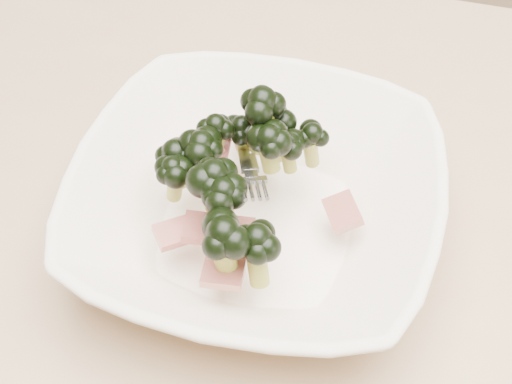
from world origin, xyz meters
TOP-DOWN VIEW (x-y plane):
  - dining_table at (0.00, 0.00)m, footprint 1.20×0.80m
  - broccoli_dish at (-0.12, 0.02)m, footprint 0.30×0.30m

SIDE VIEW (x-z plane):
  - dining_table at x=0.00m, z-range 0.28..1.03m
  - broccoli_dish at x=-0.12m, z-range 0.73..0.85m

